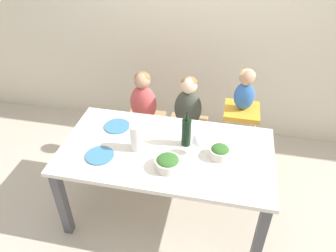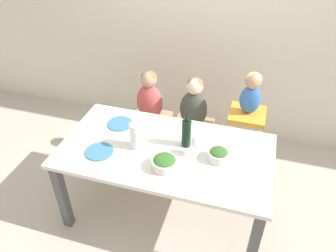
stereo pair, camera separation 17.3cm
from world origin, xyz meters
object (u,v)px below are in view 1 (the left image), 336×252
object	(u,v)px
chair_right_highchair	(240,124)
wine_glass_near	(197,141)
person_child_left	(143,98)
paper_towel_roll	(137,137)
person_baby_right	(245,88)
salad_bowl_large	(168,163)
salad_bowl_small	(220,152)
person_child_center	(188,103)
wine_bottle	(186,132)
chair_far_left	(145,126)
dinner_plate_front_left	(100,155)
chair_far_center	(187,131)
dinner_plate_back_left	(117,126)

from	to	relation	value
chair_right_highchair	wine_glass_near	distance (m)	0.82
person_child_left	paper_towel_roll	xyz separation A→B (m)	(0.16, -0.73, 0.10)
person_baby_right	salad_bowl_large	xyz separation A→B (m)	(-0.51, -0.90, -0.17)
salad_bowl_large	salad_bowl_small	size ratio (longest dim) A/B	1.22
paper_towel_roll	salad_bowl_large	world-z (taller)	paper_towel_roll
person_child_center	wine_bottle	bearing A→B (deg)	-82.80
wine_glass_near	person_baby_right	bearing A→B (deg)	64.85
person_child_left	person_child_center	xyz separation A→B (m)	(0.44, 0.00, 0.00)
person_child_left	chair_far_left	bearing A→B (deg)	-90.00
person_child_center	dinner_plate_front_left	xyz separation A→B (m)	(-0.54, -0.88, -0.00)
chair_right_highchair	salad_bowl_small	distance (m)	0.75
chair_far_center	dinner_plate_front_left	xyz separation A→B (m)	(-0.54, -0.88, 0.34)
person_baby_right	dinner_plate_back_left	distance (m)	1.17
chair_right_highchair	paper_towel_roll	xyz separation A→B (m)	(-0.79, -0.73, 0.28)
wine_bottle	salad_bowl_small	xyz separation A→B (m)	(0.27, -0.10, -0.08)
chair_right_highchair	wine_bottle	size ratio (longest dim) A/B	2.32
wine_glass_near	wine_bottle	bearing A→B (deg)	135.51
person_child_center	person_baby_right	world-z (taller)	person_baby_right
chair_right_highchair	person_child_left	size ratio (longest dim) A/B	1.39
paper_towel_roll	dinner_plate_back_left	distance (m)	0.36
chair_far_left	wine_glass_near	distance (m)	1.04
person_child_center	paper_towel_roll	xyz separation A→B (m)	(-0.29, -0.73, 0.10)
chair_right_highchair	dinner_plate_front_left	xyz separation A→B (m)	(-1.05, -0.88, 0.17)
salad_bowl_large	person_child_left	bearing A→B (deg)	115.74
chair_far_left	person_child_left	bearing A→B (deg)	90.00
chair_far_center	salad_bowl_small	world-z (taller)	salad_bowl_small
chair_right_highchair	salad_bowl_large	distance (m)	1.05
paper_towel_roll	dinner_plate_front_left	size ratio (longest dim) A/B	1.02
salad_bowl_large	person_baby_right	bearing A→B (deg)	60.22
chair_right_highchair	person_child_center	distance (m)	0.53
salad_bowl_small	salad_bowl_large	bearing A→B (deg)	-151.73
chair_far_center	person_baby_right	size ratio (longest dim) A/B	1.20
salad_bowl_small	dinner_plate_front_left	bearing A→B (deg)	-168.85
person_child_left	person_child_center	distance (m)	0.44
chair_far_left	person_baby_right	world-z (taller)	person_baby_right
dinner_plate_front_left	dinner_plate_back_left	bearing A→B (deg)	88.91
person_child_center	dinner_plate_back_left	world-z (taller)	person_child_center
chair_far_center	salad_bowl_large	size ratio (longest dim) A/B	2.48
person_child_left	salad_bowl_large	size ratio (longest dim) A/B	2.75
salad_bowl_small	dinner_plate_back_left	distance (m)	0.91
chair_right_highchair	chair_far_center	bearing A→B (deg)	180.00
salad_bowl_large	salad_bowl_small	xyz separation A→B (m)	(0.36, 0.19, 0.00)
chair_far_left	salad_bowl_large	size ratio (longest dim) A/B	2.48
person_child_left	salad_bowl_large	world-z (taller)	person_child_left
person_child_center	salad_bowl_large	size ratio (longest dim) A/B	2.75
salad_bowl_large	dinner_plate_front_left	bearing A→B (deg)	178.13
dinner_plate_front_left	person_child_center	bearing A→B (deg)	58.21
person_child_left	salad_bowl_small	xyz separation A→B (m)	(0.79, -0.70, 0.04)
person_baby_right	wine_bottle	world-z (taller)	person_baby_right
chair_right_highchair	dinner_plate_back_left	size ratio (longest dim) A/B	3.35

